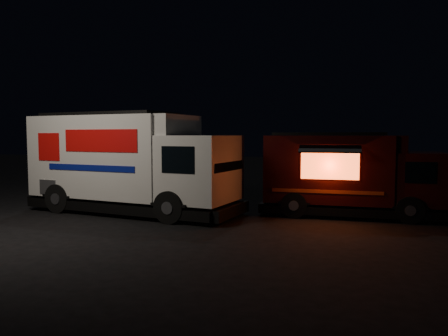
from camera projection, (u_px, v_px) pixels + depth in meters
ground at (139, 218)px, 13.86m from camera, size 80.00×80.00×0.00m
white_truck at (134, 163)px, 14.86m from camera, size 7.91×4.22×3.41m
red_truck at (352, 174)px, 14.30m from camera, size 6.01×2.60×2.73m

